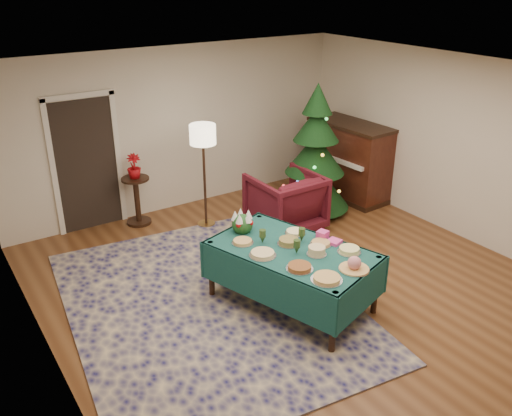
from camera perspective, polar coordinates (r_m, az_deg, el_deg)
room_shell at (r=6.33m, az=6.07°, el=1.11°), size 7.00×7.00×7.00m
doorway at (r=8.67m, az=-17.44°, el=4.71°), size 1.08×0.04×2.16m
rug at (r=6.81m, az=-5.10°, el=-9.91°), size 3.67×4.55×0.02m
buffet_table at (r=6.48m, az=3.81°, el=-5.52°), size 1.67×2.20×0.76m
platter_0 at (r=5.83m, az=7.45°, el=-7.37°), size 0.34×0.34×0.05m
platter_1 at (r=6.05m, az=10.31°, el=-5.90°), size 0.34×0.34×0.16m
platter_2 at (r=6.41m, az=9.78°, el=-4.40°), size 0.28×0.28×0.06m
platter_3 at (r=6.00m, az=4.61°, el=-6.24°), size 0.30×0.30×0.05m
platter_4 at (r=6.30m, az=6.41°, el=-4.51°), size 0.23×0.23×0.10m
platter_5 at (r=6.53m, az=6.83°, el=-3.72°), size 0.26×0.26×0.04m
platter_6 at (r=6.25m, az=0.70°, el=-4.86°), size 0.32×0.32×0.05m
platter_7 at (r=6.50m, az=3.46°, el=-3.56°), size 0.27×0.27×0.07m
platter_8 at (r=6.77m, az=4.15°, el=-2.55°), size 0.26×0.26×0.04m
platter_9 at (r=6.53m, az=-1.42°, el=-3.57°), size 0.26×0.26×0.04m
goblet_0 at (r=6.49m, az=0.69°, el=-2.98°), size 0.08×0.08×0.18m
goblet_1 at (r=6.55m, az=4.83°, el=-2.80°), size 0.08×0.08×0.18m
goblet_2 at (r=6.28m, az=4.32°, el=-4.06°), size 0.08×0.08×0.18m
napkin_stack at (r=6.59m, az=8.23°, el=-3.54°), size 0.19×0.19×0.04m
gift_box at (r=6.67m, az=7.02°, el=-2.83°), size 0.15×0.15×0.10m
centerpiece at (r=6.76m, az=-1.45°, el=-1.49°), size 0.27×0.27×0.31m
armchair at (r=8.40m, az=3.13°, el=0.91°), size 0.99×0.93×1.02m
floor_lamp at (r=8.27m, az=-5.61°, el=7.05°), size 0.40×0.40×1.66m
side_table at (r=8.85m, az=-12.39°, el=0.68°), size 0.44×0.44×0.78m
potted_plant at (r=8.66m, az=-12.68°, el=3.78°), size 0.22×0.39×0.22m
christmas_tree at (r=8.91m, az=6.24°, el=5.41°), size 1.56×1.56×2.18m
piano at (r=9.78m, az=9.76°, el=4.92°), size 0.81×1.59×1.35m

